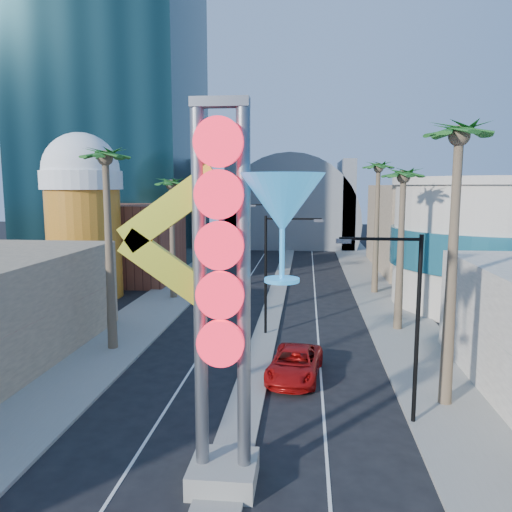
% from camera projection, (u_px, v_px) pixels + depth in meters
% --- Properties ---
extents(sidewalk_west, '(5.00, 100.00, 0.15)m').
position_uv_depth(sidewalk_west, '(182.00, 286.00, 49.15)').
color(sidewalk_west, gray).
rests_on(sidewalk_west, ground).
extents(sidewalk_east, '(5.00, 100.00, 0.15)m').
position_uv_depth(sidewalk_east, '(378.00, 291.00, 47.25)').
color(sidewalk_east, gray).
rests_on(sidewalk_east, ground).
extents(median, '(1.60, 84.00, 0.15)m').
position_uv_depth(median, '(280.00, 283.00, 51.16)').
color(median, gray).
rests_on(median, ground).
extents(hotel_tower, '(20.00, 20.00, 50.00)m').
position_uv_depth(hotel_tower, '(115.00, 67.00, 63.68)').
color(hotel_tower, black).
rests_on(hotel_tower, ground).
extents(brick_filler_west, '(10.00, 10.00, 8.00)m').
position_uv_depth(brick_filler_west, '(128.00, 243.00, 52.21)').
color(brick_filler_west, brown).
rests_on(brick_filler_west, ground).
extents(filler_east, '(10.00, 20.00, 10.00)m').
position_uv_depth(filler_east, '(420.00, 228.00, 58.71)').
color(filler_east, '#8B745A').
rests_on(filler_east, ground).
extents(beer_mug, '(7.00, 7.00, 14.50)m').
position_uv_depth(beer_mug, '(83.00, 210.00, 43.90)').
color(beer_mug, '#AC7217').
rests_on(beer_mug, ground).
extents(turquoise_building, '(16.60, 16.60, 10.60)m').
position_uv_depth(turquoise_building, '(495.00, 243.00, 40.75)').
color(turquoise_building, '#B2A696').
rests_on(turquoise_building, ground).
extents(canopy, '(22.00, 16.00, 22.00)m').
position_uv_depth(canopy, '(291.00, 219.00, 84.06)').
color(canopy, slate).
rests_on(canopy, ground).
extents(neon_sign, '(6.53, 2.60, 12.55)m').
position_uv_depth(neon_sign, '(247.00, 270.00, 15.55)').
color(neon_sign, gray).
rests_on(neon_sign, ground).
extents(streetlight_0, '(3.79, 0.25, 8.00)m').
position_uv_depth(streetlight_0, '(274.00, 263.00, 32.70)').
color(streetlight_0, black).
rests_on(streetlight_0, ground).
extents(streetlight_1, '(3.79, 0.25, 8.00)m').
position_uv_depth(streetlight_1, '(278.00, 231.00, 56.45)').
color(streetlight_1, black).
rests_on(streetlight_1, ground).
extents(streetlight_2, '(3.45, 0.25, 8.00)m').
position_uv_depth(streetlight_2, '(406.00, 312.00, 20.26)').
color(streetlight_2, black).
rests_on(streetlight_2, ground).
extents(palm_1, '(2.40, 2.40, 12.70)m').
position_uv_depth(palm_1, '(106.00, 170.00, 28.89)').
color(palm_1, brown).
rests_on(palm_1, ground).
extents(palm_2, '(2.40, 2.40, 11.20)m').
position_uv_depth(palm_2, '(171.00, 191.00, 42.87)').
color(palm_2, brown).
rests_on(palm_2, ground).
extents(palm_3, '(2.40, 2.40, 11.20)m').
position_uv_depth(palm_3, '(201.00, 190.00, 54.69)').
color(palm_3, brown).
rests_on(palm_3, ground).
extents(palm_5, '(2.40, 2.40, 13.20)m').
position_uv_depth(palm_5, '(458.00, 153.00, 21.11)').
color(palm_5, brown).
rests_on(palm_5, ground).
extents(palm_6, '(2.40, 2.40, 11.70)m').
position_uv_depth(palm_6, '(403.00, 186.00, 33.12)').
color(palm_6, brown).
rests_on(palm_6, ground).
extents(palm_7, '(2.40, 2.40, 12.70)m').
position_uv_depth(palm_7, '(378.00, 176.00, 44.81)').
color(palm_7, brown).
rests_on(palm_7, ground).
extents(red_pickup, '(3.13, 5.69, 1.51)m').
position_uv_depth(red_pickup, '(295.00, 364.00, 25.88)').
color(red_pickup, '#B50F0D').
rests_on(red_pickup, ground).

